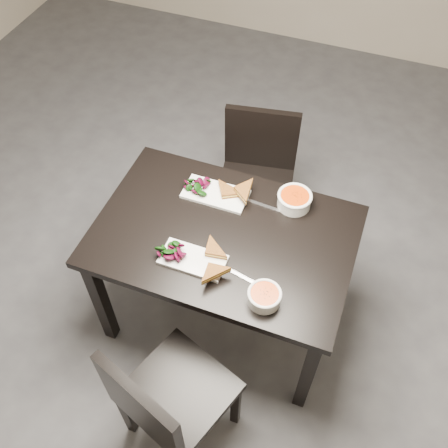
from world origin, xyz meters
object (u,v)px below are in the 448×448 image
chair_far (257,173)px  soup_bowl_far (294,199)px  plate_far (216,194)px  chair_near (165,401)px  plate_near (193,260)px  table (224,246)px  soup_bowl_near (264,296)px

chair_far → soup_bowl_far: 0.59m
plate_far → chair_near: bearing=-82.1°
chair_far → plate_far: 0.55m
chair_near → plate_near: size_ratio=2.92×
plate_far → soup_bowl_far: 0.38m
plate_near → table: bearing=68.3°
soup_bowl_near → chair_near: bearing=-121.2°
table → chair_far: bearing=93.9°
table → plate_far: (-0.12, 0.21, 0.11)m
soup_bowl_near → plate_far: 0.63m
chair_near → plate_near: 0.61m
plate_near → plate_far: (-0.05, 0.40, 0.00)m
table → chair_near: size_ratio=1.41×
table → chair_far: 0.70m
table → soup_bowl_far: soup_bowl_far is taller
chair_near → plate_far: bearing=117.5°
soup_bowl_near → soup_bowl_far: size_ratio=0.86×
table → soup_bowl_near: soup_bowl_near is taller
soup_bowl_near → chair_far: bearing=109.0°
chair_near → plate_near: bearing=118.4°
table → chair_far: chair_far is taller
plate_near → plate_far: bearing=96.7°
chair_near → plate_near: (-0.08, 0.54, 0.27)m
soup_bowl_near → soup_bowl_far: soup_bowl_far is taller
table → chair_near: chair_near is taller
table → soup_bowl_far: 0.40m
table → soup_bowl_near: bearing=-44.2°
plate_near → soup_bowl_near: soup_bowl_near is taller
table → plate_near: plate_near is taller
chair_far → soup_bowl_near: size_ratio=5.90×
soup_bowl_near → table: bearing=135.8°
chair_far → plate_near: size_ratio=2.92×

